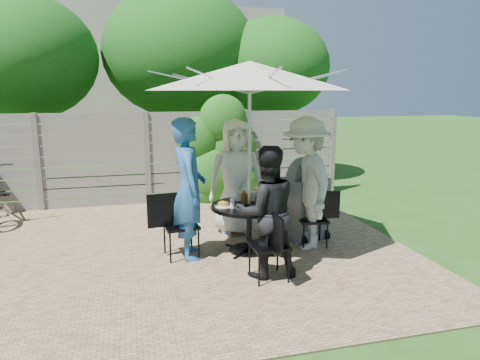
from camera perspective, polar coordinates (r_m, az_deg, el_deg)
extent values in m
plane|color=#244916|center=(5.99, -10.64, -10.30)|extent=(60.00, 60.00, 0.00)
cube|color=#9F855C|center=(6.46, -10.95, -8.59)|extent=(7.00, 6.00, 0.02)
cube|color=gray|center=(8.66, -12.24, 2.79)|extent=(8.00, 0.10, 1.85)
ellipsoid|color=#235914|center=(8.68, -2.92, 2.89)|extent=(1.20, 0.70, 1.80)
cube|color=#A39788|center=(17.56, -13.72, 12.25)|extent=(10.00, 6.00, 5.00)
ellipsoid|color=#134E12|center=(10.81, -27.00, 14.41)|extent=(3.20, 3.20, 2.72)
ellipsoid|color=#134E12|center=(11.18, -7.98, 16.48)|extent=(3.80, 3.80, 3.23)
ellipsoid|color=#134E12|center=(10.95, 4.43, 14.82)|extent=(2.80, 2.80, 2.38)
cylinder|color=black|center=(5.94, 1.23, -3.47)|extent=(1.07, 1.07, 0.03)
cylinder|color=black|center=(6.03, 1.21, -6.55)|extent=(0.07, 0.07, 0.67)
cylinder|color=black|center=(6.14, 1.20, -9.36)|extent=(0.56, 0.56, 0.04)
cylinder|color=silver|center=(5.81, 1.25, 1.96)|extent=(0.05, 0.05, 2.48)
cone|color=beige|center=(5.74, 1.30, 13.73)|extent=(2.75, 2.75, 0.38)
cube|color=black|center=(6.89, -0.75, -3.31)|extent=(0.44, 0.44, 0.03)
cube|color=black|center=(7.04, -1.12, -1.02)|extent=(0.04, 0.43, 0.44)
imported|color=silver|center=(6.67, -0.54, 0.33)|extent=(0.90, 0.60, 1.82)
cube|color=black|center=(5.84, -7.89, -6.07)|extent=(0.49, 0.49, 0.04)
cube|color=black|center=(5.73, -10.11, -3.98)|extent=(0.44, 0.08, 0.45)
imported|color=#215690|center=(5.72, -6.84, -1.23)|extent=(0.47, 0.70, 1.90)
cube|color=black|center=(5.14, 3.88, -8.74)|extent=(0.44, 0.44, 0.03)
cube|color=black|center=(4.88, 4.77, -7.02)|extent=(0.04, 0.42, 0.43)
imported|color=black|center=(5.13, 3.55, -4.35)|extent=(0.80, 0.63, 1.62)
cube|color=black|center=(6.31, 9.64, -5.23)|extent=(0.45, 0.45, 0.03)
cube|color=black|center=(6.31, 11.44, -3.26)|extent=(0.40, 0.08, 0.41)
imported|color=#BABBB5|center=(6.13, 8.78, -0.48)|extent=(0.73, 1.24, 1.89)
cylinder|color=white|center=(6.27, 0.41, -2.45)|extent=(0.26, 0.26, 0.01)
cylinder|color=#A2722F|center=(6.26, 0.41, -2.16)|extent=(0.15, 0.15, 0.05)
cylinder|color=white|center=(5.86, -2.19, -3.48)|extent=(0.26, 0.26, 0.01)
cylinder|color=#A2722F|center=(5.85, -2.20, -3.17)|extent=(0.15, 0.15, 0.05)
cylinder|color=white|center=(5.60, 2.15, -4.19)|extent=(0.26, 0.26, 0.01)
cylinder|color=#A2722F|center=(5.59, 2.15, -3.88)|extent=(0.15, 0.15, 0.05)
cylinder|color=white|center=(6.03, 4.55, -3.06)|extent=(0.26, 0.26, 0.01)
cylinder|color=#A2722F|center=(6.02, 4.55, -2.77)|extent=(0.15, 0.15, 0.05)
cylinder|color=white|center=(5.70, 3.74, -3.92)|extent=(0.24, 0.24, 0.01)
cylinder|color=#A2722F|center=(5.69, 3.74, -3.60)|extent=(0.14, 0.14, 0.05)
cylinder|color=silver|center=(6.14, -0.32, -2.15)|extent=(0.07, 0.07, 0.14)
cylinder|color=silver|center=(5.76, -1.02, -3.08)|extent=(0.07, 0.07, 0.14)
cylinder|color=silver|center=(6.08, 3.35, -2.30)|extent=(0.07, 0.07, 0.14)
cylinder|color=#59280C|center=(5.95, 0.55, -2.51)|extent=(0.09, 0.09, 0.16)
cylinder|color=#C6B293|center=(6.15, 1.62, -2.22)|extent=(0.08, 0.08, 0.12)
cube|color=#57585C|center=(6.60, 8.59, -3.80)|extent=(0.75, 0.66, 0.95)
cylinder|color=#57585C|center=(6.49, 8.72, 0.25)|extent=(0.65, 0.40, 0.63)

